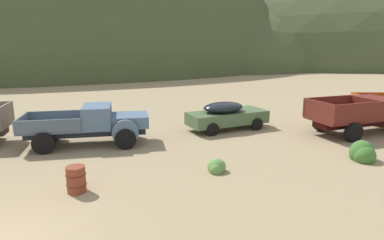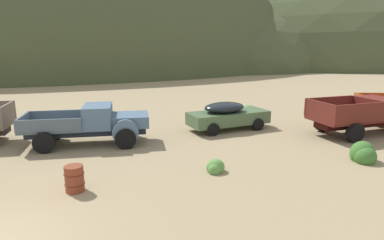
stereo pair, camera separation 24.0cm
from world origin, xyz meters
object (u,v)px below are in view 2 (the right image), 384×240
at_px(truck_chalk_blue, 97,124).
at_px(truck_oxblood, 374,114).
at_px(car_weathered_green, 231,115).
at_px(oil_drum_by_truck, 74,179).

height_order(truck_chalk_blue, truck_oxblood, truck_oxblood).
xyz_separation_m(car_weathered_green, oil_drum_by_truck, (-7.79, -6.39, -0.38)).
xyz_separation_m(car_weathered_green, truck_oxblood, (7.23, -2.58, 0.21)).
distance_m(truck_chalk_blue, oil_drum_by_truck, 5.40).
height_order(truck_chalk_blue, oil_drum_by_truck, truck_chalk_blue).
xyz_separation_m(truck_chalk_blue, oil_drum_by_truck, (-0.61, -5.34, -0.55)).
bearing_deg(truck_chalk_blue, car_weathered_green, 12.31).
bearing_deg(oil_drum_by_truck, truck_chalk_blue, 83.44).
relative_size(truck_oxblood, oil_drum_by_truck, 7.59).
xyz_separation_m(truck_chalk_blue, truck_oxblood, (14.41, -1.52, 0.03)).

